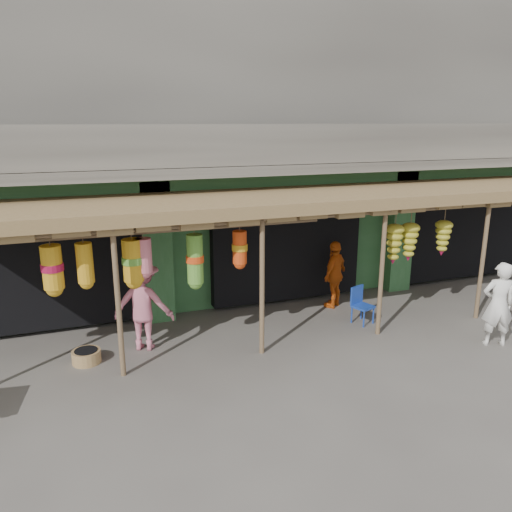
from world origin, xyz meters
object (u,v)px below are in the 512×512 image
object	(u,v)px
blue_chair	(360,303)
person_front	(498,304)
person_shopper	(143,304)
person_vendor	(335,274)

from	to	relation	value
blue_chair	person_front	size ratio (longest dim) A/B	0.48
person_shopper	person_front	bearing A→B (deg)	-175.52
blue_chair	person_shopper	bearing A→B (deg)	155.88
blue_chair	person_shopper	xyz separation A→B (m)	(-4.47, 0.30, 0.44)
person_shopper	person_vendor	bearing A→B (deg)	-147.34
person_front	person_vendor	xyz separation A→B (m)	(-1.90, 2.87, -0.04)
blue_chair	person_front	distance (m)	2.63
person_vendor	blue_chair	bearing A→B (deg)	57.64
person_front	person_vendor	world-z (taller)	person_front
blue_chair	person_front	bearing A→B (deg)	-65.38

